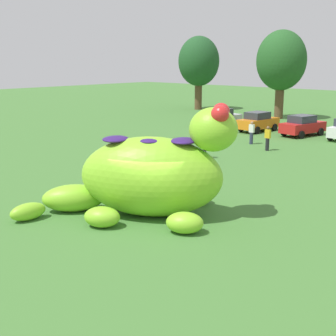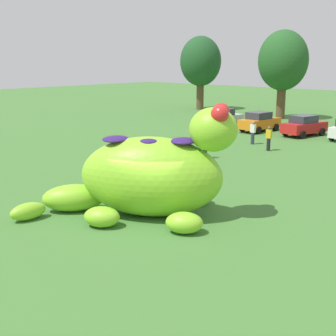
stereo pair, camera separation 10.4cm
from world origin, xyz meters
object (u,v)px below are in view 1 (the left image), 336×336
spectator_mid_field (204,145)px  spectator_wandering (268,139)px  car_orange (258,122)px  spectator_by_cars (193,163)px  car_silver (221,118)px  spectator_near_inflatable (252,133)px  car_red (303,126)px  giant_inflatable_creature (151,175)px

spectator_mid_field → spectator_wandering: bearing=72.1°
car_orange → spectator_by_cars: size_ratio=2.47×
car_orange → spectator_wandering: car_orange is taller
car_silver → spectator_near_inflatable: (6.97, -5.75, -0.01)m
car_silver → spectator_near_inflatable: 9.03m
spectator_near_inflatable → spectator_wandering: (2.20, -1.42, 0.00)m
spectator_mid_field → spectator_by_cars: (2.73, -4.43, 0.00)m
car_red → spectator_wandering: bearing=-81.2°
spectator_near_inflatable → spectator_by_cars: same height
giant_inflatable_creature → car_silver: giant_inflatable_creature is taller
car_silver → spectator_near_inflatable: bearing=-39.5°
giant_inflatable_creature → car_silver: size_ratio=1.81×
spectator_by_cars → giant_inflatable_creature: bearing=-66.4°
giant_inflatable_creature → spectator_mid_field: giant_inflatable_creature is taller
spectator_by_cars → spectator_wandering: bearing=96.6°
spectator_near_inflatable → spectator_mid_field: bearing=-84.9°
car_orange → spectator_mid_field: 12.69m
car_red → spectator_near_inflatable: bearing=-99.6°
car_silver → car_red: bearing=2.6°
car_silver → spectator_wandering: bearing=-38.0°
giant_inflatable_creature → spectator_wandering: size_ratio=4.49×
car_silver → spectator_mid_field: car_silver is taller
giant_inflatable_creature → spectator_by_cars: giant_inflatable_creature is taller
giant_inflatable_creature → spectator_near_inflatable: giant_inflatable_creature is taller
spectator_near_inflatable → spectator_wandering: size_ratio=1.00×
car_silver → giant_inflatable_creature: bearing=-60.3°
spectator_by_cars → car_red: bearing=97.6°
spectator_wandering → giant_inflatable_creature: bearing=-76.6°
giant_inflatable_creature → car_silver: 25.80m
car_orange → spectator_wandering: 8.84m
spectator_wandering → spectator_mid_field: bearing=-107.9°
car_orange → car_silver: bearing=179.9°
giant_inflatable_creature → car_silver: bearing=119.7°
car_orange → spectator_by_cars: bearing=-69.2°
car_orange → spectator_wandering: (5.20, -7.16, -0.01)m
spectator_mid_field → spectator_by_cars: bearing=-58.4°
spectator_near_inflatable → spectator_by_cars: size_ratio=1.00×
car_silver → spectator_wandering: (9.17, -7.17, -0.01)m
car_red → spectator_by_cars: car_red is taller
spectator_near_inflatable → spectator_wandering: bearing=-32.8°
car_silver → spectator_by_cars: (10.27, -16.61, -0.01)m
giant_inflatable_creature → spectator_wandering: giant_inflatable_creature is taller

